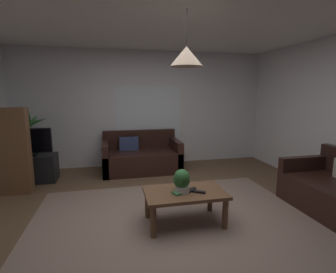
# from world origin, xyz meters

# --- Properties ---
(floor) EXTENTS (5.54, 5.43, 0.02)m
(floor) POSITION_xyz_m (0.00, 0.00, -0.01)
(floor) COLOR brown
(floor) RESTS_ON ground
(rug) EXTENTS (3.60, 2.99, 0.01)m
(rug) POSITION_xyz_m (0.00, -0.20, 0.00)
(rug) COLOR gray
(rug) RESTS_ON ground
(wall_back) EXTENTS (5.66, 0.06, 2.54)m
(wall_back) POSITION_xyz_m (0.00, 2.75, 1.27)
(wall_back) COLOR silver
(wall_back) RESTS_ON ground
(ceiling) EXTENTS (5.54, 5.43, 0.02)m
(ceiling) POSITION_xyz_m (0.00, 0.00, 2.55)
(ceiling) COLOR white
(window_pane) EXTENTS (1.47, 0.01, 1.19)m
(window_pane) POSITION_xyz_m (0.08, 2.71, 1.18)
(window_pane) COLOR white
(couch_under_window) EXTENTS (1.58, 0.88, 0.82)m
(couch_under_window) POSITION_xyz_m (-0.15, 2.21, 0.27)
(couch_under_window) COLOR black
(couch_under_window) RESTS_ON ground
(coffee_table) EXTENTS (1.00, 0.60, 0.42)m
(coffee_table) POSITION_xyz_m (0.12, -0.11, 0.35)
(coffee_table) COLOR brown
(coffee_table) RESTS_ON ground
(book_on_table_0) EXTENTS (0.17, 0.15, 0.02)m
(book_on_table_0) POSITION_xyz_m (0.03, -0.16, 0.43)
(book_on_table_0) COLOR #387247
(book_on_table_0) RESTS_ON coffee_table
(remote_on_table_0) EXTENTS (0.16, 0.13, 0.02)m
(remote_on_table_0) POSITION_xyz_m (0.28, -0.19, 0.43)
(remote_on_table_0) COLOR black
(remote_on_table_0) RESTS_ON coffee_table
(remote_on_table_1) EXTENTS (0.15, 0.15, 0.02)m
(remote_on_table_1) POSITION_xyz_m (0.21, -0.11, 0.43)
(remote_on_table_1) COLOR black
(remote_on_table_1) RESTS_ON coffee_table
(potted_plant_on_table) EXTENTS (0.21, 0.23, 0.30)m
(potted_plant_on_table) POSITION_xyz_m (0.08, -0.12, 0.58)
(potted_plant_on_table) COLOR beige
(potted_plant_on_table) RESTS_ON coffee_table
(tv_stand) EXTENTS (0.90, 0.44, 0.50)m
(tv_stand) POSITION_xyz_m (-2.22, 1.97, 0.25)
(tv_stand) COLOR black
(tv_stand) RESTS_ON ground
(tv) EXTENTS (0.80, 0.16, 0.50)m
(tv) POSITION_xyz_m (-2.22, 1.95, 0.76)
(tv) COLOR black
(tv) RESTS_ON tv_stand
(potted_palm_corner) EXTENTS (0.75, 0.83, 1.40)m
(potted_palm_corner) POSITION_xyz_m (-2.33, 2.41, 0.57)
(potted_palm_corner) COLOR #B77051
(potted_palm_corner) RESTS_ON ground
(bookshelf_corner) EXTENTS (0.70, 0.31, 1.40)m
(bookshelf_corner) POSITION_xyz_m (-2.41, 1.43, 0.71)
(bookshelf_corner) COLOR brown
(bookshelf_corner) RESTS_ON ground
(pendant_lamp) EXTENTS (0.38, 0.38, 0.62)m
(pendant_lamp) POSITION_xyz_m (0.12, -0.11, 2.04)
(pendant_lamp) COLOR black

